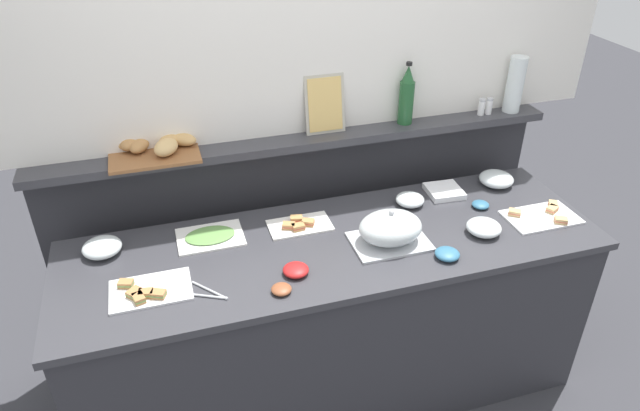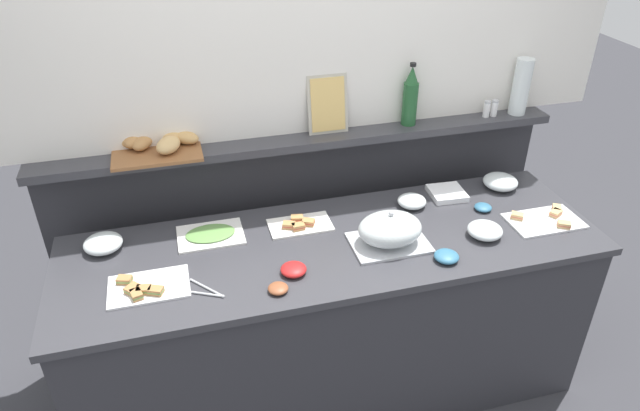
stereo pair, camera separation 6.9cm
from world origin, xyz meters
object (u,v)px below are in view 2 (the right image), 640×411
Objects in this scene: condiment_bowl_cream at (294,269)px; water_carafe at (521,87)px; napkin_stack at (447,193)px; sandwich_platter_front at (545,220)px; glass_bowl_extra at (412,202)px; serving_tongs at (205,291)px; framed_picture at (328,104)px; bread_basket at (157,144)px; salt_shaker at (487,109)px; condiment_bowl_teal at (446,256)px; serving_cloche at (390,230)px; condiment_bowl_dark at (483,207)px; sandwich_platter_rear at (146,287)px; pepper_shaker at (494,108)px; glass_bowl_large at (103,244)px; cold_cuts_platter at (210,234)px; wine_bottle_green at (410,97)px; glass_bowl_small at (500,182)px; glass_bowl_medium at (485,231)px; sandwich_platter_side at (299,224)px; condiment_bowl_red at (278,288)px.

condiment_bowl_cream is 1.57m from water_carafe.
condiment_bowl_cream is 0.98m from napkin_stack.
sandwich_platter_front is 0.63m from glass_bowl_extra.
condiment_bowl_cream is 0.64× the size of serving_tongs.
glass_bowl_extra is 0.77m from condiment_bowl_cream.
condiment_bowl_cream is 0.38× the size of framed_picture.
salt_shaker is at bearing -1.24° from bread_basket.
salt_shaker reaches higher than condiment_bowl_teal.
condiment_bowl_dark is at bearing 15.09° from serving_cloche.
serving_cloche is (1.04, 0.04, 0.06)m from sandwich_platter_rear.
pepper_shaker is at bearing 0.00° from salt_shaker.
glass_bowl_large is 1.56× the size of condiment_bowl_teal.
cold_cuts_platter is 1.73× the size of serving_tongs.
condiment_bowl_cream is at bearing -138.99° from wine_bottle_green.
glass_bowl_large is at bearing 153.50° from condiment_bowl_cream.
serving_cloche reaches higher than serving_tongs.
framed_picture is at bearing 112.21° from condiment_bowl_teal.
serving_tongs is (-1.55, -0.44, -0.03)m from glass_bowl_small.
glass_bowl_medium is at bearing -119.17° from pepper_shaker.
serving_tongs is at bearing -177.28° from glass_bowl_medium.
salt_shaker is at bearing 64.10° from glass_bowl_medium.
serving_tongs is (-1.59, -0.09, -0.00)m from sandwich_platter_front.
salt_shaker reaches higher than condiment_bowl_dark.
framed_picture is at bearing 177.86° from water_carafe.
condiment_bowl_teal is at bearing -165.32° from sandwich_platter_front.
sandwich_platter_front is at bearing 5.76° from glass_bowl_medium.
napkin_stack is at bearing 122.38° from condiment_bowl_dark.
sandwich_platter_side is 2.72× the size of condiment_bowl_teal.
glass_bowl_small is at bearing 1.96° from cold_cuts_platter.
pepper_shaker is at bearing -2.47° from wine_bottle_green.
wine_bottle_green is 1.10× the size of framed_picture.
glass_bowl_medium is (1.48, -0.02, 0.02)m from sandwich_platter_rear.
sandwich_platter_rear is 1.94m from pepper_shaker.
glass_bowl_small is at bearing -127.75° from water_carafe.
condiment_bowl_cream is at bearing -107.56° from sandwich_platter_side.
condiment_bowl_dark is at bearing -115.09° from salt_shaker.
glass_bowl_extra is 0.48× the size of water_carafe.
condiment_bowl_dark is 0.47m from condiment_bowl_teal.
sandwich_platter_front is 1.93× the size of glass_bowl_small.
pepper_shaker is at bearing 34.20° from napkin_stack.
condiment_bowl_cream is at bearing -152.54° from pepper_shaker.
glass_bowl_small is 1.65× the size of condiment_bowl_teal.
serving_tongs is 0.78m from bread_basket.
napkin_stack is (0.78, 0.08, 0.00)m from sandwich_platter_side.
sandwich_platter_front is at bearing -8.86° from glass_bowl_large.
water_carafe is (0.48, 0.23, 0.43)m from napkin_stack.
serving_tongs is at bearing -148.63° from wine_bottle_green.
pepper_shaker reaches higher than bread_basket.
bread_basket is at bearing 117.28° from condiment_bowl_red.
sandwich_platter_front is 1.16× the size of cold_cuts_platter.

